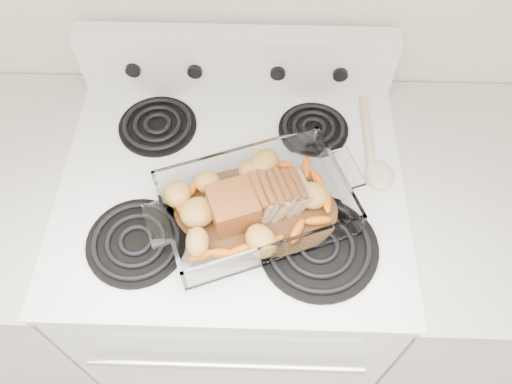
{
  "coord_description": "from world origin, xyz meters",
  "views": [
    {
      "loc": [
        0.07,
        1.01,
        1.87
      ],
      "look_at": [
        0.06,
        1.59,
        0.99
      ],
      "focal_mm": 35.0,
      "sensor_mm": 36.0,
      "label": 1
    }
  ],
  "objects_px": {
    "electric_range": "(238,267)",
    "counter_left": "(22,264)",
    "counter_right": "(457,276)",
    "baking_dish": "(256,207)",
    "pork_roast": "(250,201)"
  },
  "relations": [
    {
      "from": "counter_right",
      "to": "pork_roast",
      "type": "relative_size",
      "value": 4.36
    },
    {
      "from": "electric_range",
      "to": "counter_right",
      "type": "relative_size",
      "value": 1.2
    },
    {
      "from": "baking_dish",
      "to": "counter_right",
      "type": "bearing_deg",
      "value": -13.29
    },
    {
      "from": "baking_dish",
      "to": "electric_range",
      "type": "bearing_deg",
      "value": 103.61
    },
    {
      "from": "electric_range",
      "to": "pork_roast",
      "type": "bearing_deg",
      "value": -61.91
    },
    {
      "from": "counter_left",
      "to": "baking_dish",
      "type": "relative_size",
      "value": 2.43
    },
    {
      "from": "counter_right",
      "to": "electric_range",
      "type": "bearing_deg",
      "value": 179.9
    },
    {
      "from": "counter_left",
      "to": "baking_dish",
      "type": "height_order",
      "value": "baking_dish"
    },
    {
      "from": "counter_right",
      "to": "baking_dish",
      "type": "bearing_deg",
      "value": -172.34
    },
    {
      "from": "counter_left",
      "to": "pork_roast",
      "type": "bearing_deg",
      "value": -6.57
    },
    {
      "from": "electric_range",
      "to": "baking_dish",
      "type": "xyz_separation_m",
      "value": [
        0.06,
        -0.08,
        0.48
      ]
    },
    {
      "from": "counter_left",
      "to": "pork_roast",
      "type": "relative_size",
      "value": 4.36
    },
    {
      "from": "counter_right",
      "to": "pork_roast",
      "type": "xyz_separation_m",
      "value": [
        -0.62,
        -0.08,
        0.52
      ]
    },
    {
      "from": "electric_range",
      "to": "counter_left",
      "type": "bearing_deg",
      "value": -179.9
    },
    {
      "from": "electric_range",
      "to": "counter_right",
      "type": "height_order",
      "value": "electric_range"
    }
  ]
}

